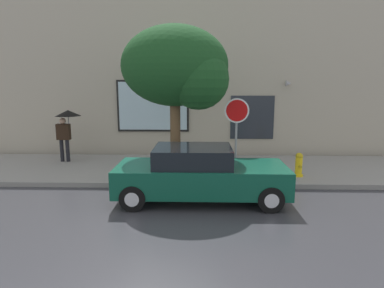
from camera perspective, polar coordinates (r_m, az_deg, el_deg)
The scene contains 8 objects.
ground_plane at distance 8.81m, azimuth -3.60°, elevation -9.81°, with size 60.00×60.00×0.00m, color #333338.
sidewalk at distance 11.64m, azimuth -2.30°, elevation -4.38°, with size 20.00×4.00×0.15m, color gray.
building_facade at distance 13.76m, azimuth -1.73°, elevation 12.22°, with size 20.00×0.67×7.00m.
parked_car at distance 8.59m, azimuth 1.36°, elevation -5.33°, with size 4.44×1.84×1.45m.
fire_hydrant at distance 10.89m, azimuth 18.27°, elevation -3.50°, with size 0.30×0.44×0.77m.
pedestrian_with_umbrella at distance 13.05m, azimuth -21.22°, elevation 3.69°, with size 0.93×0.93×1.96m.
street_tree at distance 9.81m, azimuth -2.21°, elevation 13.00°, with size 3.19×2.71×4.64m.
stop_sign at distance 10.13m, azimuth 7.84°, elevation 3.86°, with size 0.76×0.10×2.49m.
Camera 1 is at (0.76, -8.24, 3.03)m, focal length 30.32 mm.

